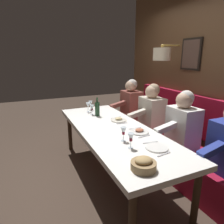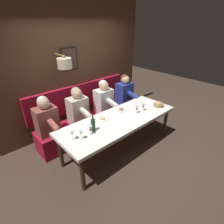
{
  "view_description": "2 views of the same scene",
  "coord_description": "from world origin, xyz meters",
  "px_view_note": "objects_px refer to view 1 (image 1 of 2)",
  "views": [
    {
      "loc": [
        -1.05,
        -2.3,
        1.67
      ],
      "look_at": [
        0.05,
        0.16,
        0.92
      ],
      "focal_mm": 32.25,
      "sensor_mm": 36.0,
      "label": 1
    },
    {
      "loc": [
        -2.11,
        2.13,
        2.45
      ],
      "look_at": [
        0.05,
        0.16,
        0.92
      ],
      "focal_mm": 28.34,
      "sensor_mm": 36.0,
      "label": 2
    }
  ],
  "objects_px": {
    "wine_glass_1": "(92,108)",
    "bread_bowl": "(143,164)",
    "dining_table": "(113,133)",
    "diner_middle": "(152,109)",
    "wine_glass_4": "(123,131)",
    "diner_far": "(131,101)",
    "wine_glass_0": "(90,104)",
    "diner_near": "(183,122)",
    "wine_glass_3": "(88,105)",
    "wine_bottle": "(97,109)",
    "wine_glass_2": "(131,138)"
  },
  "relations": [
    {
      "from": "wine_glass_4",
      "to": "diner_near",
      "type": "bearing_deg",
      "value": 5.14
    },
    {
      "from": "wine_glass_2",
      "to": "bread_bowl",
      "type": "height_order",
      "value": "wine_glass_2"
    },
    {
      "from": "wine_bottle",
      "to": "diner_far",
      "type": "bearing_deg",
      "value": 27.5
    },
    {
      "from": "diner_near",
      "to": "diner_middle",
      "type": "distance_m",
      "value": 0.73
    },
    {
      "from": "wine_glass_1",
      "to": "wine_glass_3",
      "type": "bearing_deg",
      "value": 92.45
    },
    {
      "from": "diner_middle",
      "to": "diner_far",
      "type": "distance_m",
      "value": 0.7
    },
    {
      "from": "wine_glass_1",
      "to": "wine_glass_3",
      "type": "height_order",
      "value": "same"
    },
    {
      "from": "wine_glass_1",
      "to": "wine_bottle",
      "type": "distance_m",
      "value": 0.11
    },
    {
      "from": "wine_glass_1",
      "to": "wine_glass_4",
      "type": "distance_m",
      "value": 1.16
    },
    {
      "from": "wine_glass_0",
      "to": "wine_glass_2",
      "type": "relative_size",
      "value": 1.0
    },
    {
      "from": "wine_glass_2",
      "to": "diner_middle",
      "type": "bearing_deg",
      "value": 46.22
    },
    {
      "from": "wine_glass_2",
      "to": "wine_glass_4",
      "type": "bearing_deg",
      "value": 85.95
    },
    {
      "from": "dining_table",
      "to": "diner_near",
      "type": "distance_m",
      "value": 0.95
    },
    {
      "from": "wine_glass_1",
      "to": "bread_bowl",
      "type": "bearing_deg",
      "value": -94.55
    },
    {
      "from": "wine_glass_4",
      "to": "diner_far",
      "type": "bearing_deg",
      "value": 57.84
    },
    {
      "from": "dining_table",
      "to": "diner_far",
      "type": "height_order",
      "value": "diner_far"
    },
    {
      "from": "diner_middle",
      "to": "bread_bowl",
      "type": "bearing_deg",
      "value": -127.12
    },
    {
      "from": "wine_glass_4",
      "to": "diner_middle",
      "type": "bearing_deg",
      "value": 40.47
    },
    {
      "from": "wine_glass_3",
      "to": "wine_bottle",
      "type": "bearing_deg",
      "value": -77.69
    },
    {
      "from": "bread_bowl",
      "to": "diner_near",
      "type": "bearing_deg",
      "value": 32.76
    },
    {
      "from": "dining_table",
      "to": "diner_near",
      "type": "relative_size",
      "value": 3.14
    },
    {
      "from": "diner_near",
      "to": "bread_bowl",
      "type": "relative_size",
      "value": 3.6
    },
    {
      "from": "diner_near",
      "to": "wine_bottle",
      "type": "xyz_separation_m",
      "value": [
        -0.88,
        0.97,
        0.04
      ]
    },
    {
      "from": "bread_bowl",
      "to": "wine_glass_1",
      "type": "bearing_deg",
      "value": 85.45
    },
    {
      "from": "wine_glass_3",
      "to": "wine_glass_0",
      "type": "bearing_deg",
      "value": 53.76
    },
    {
      "from": "diner_far",
      "to": "wine_glass_4",
      "type": "relative_size",
      "value": 4.82
    },
    {
      "from": "bread_bowl",
      "to": "wine_glass_0",
      "type": "bearing_deg",
      "value": 84.14
    },
    {
      "from": "diner_middle",
      "to": "wine_glass_0",
      "type": "height_order",
      "value": "diner_middle"
    },
    {
      "from": "wine_glass_2",
      "to": "wine_glass_4",
      "type": "xyz_separation_m",
      "value": [
        0.01,
        0.2,
        0.0
      ]
    },
    {
      "from": "wine_bottle",
      "to": "diner_near",
      "type": "bearing_deg",
      "value": -47.96
    },
    {
      "from": "diner_far",
      "to": "dining_table",
      "type": "bearing_deg",
      "value": -128.92
    },
    {
      "from": "wine_glass_4",
      "to": "bread_bowl",
      "type": "distance_m",
      "value": 0.62
    },
    {
      "from": "diner_near",
      "to": "diner_far",
      "type": "distance_m",
      "value": 1.43
    },
    {
      "from": "diner_far",
      "to": "wine_glass_1",
      "type": "relative_size",
      "value": 4.82
    },
    {
      "from": "diner_near",
      "to": "diner_middle",
      "type": "height_order",
      "value": "same"
    },
    {
      "from": "diner_middle",
      "to": "wine_glass_4",
      "type": "relative_size",
      "value": 4.82
    },
    {
      "from": "dining_table",
      "to": "diner_far",
      "type": "bearing_deg",
      "value": 51.08
    },
    {
      "from": "diner_far",
      "to": "wine_glass_2",
      "type": "xyz_separation_m",
      "value": [
        -0.97,
        -1.71,
        0.04
      ]
    },
    {
      "from": "dining_table",
      "to": "diner_near",
      "type": "xyz_separation_m",
      "value": [
        0.88,
        -0.34,
        0.14
      ]
    },
    {
      "from": "wine_glass_3",
      "to": "wine_glass_4",
      "type": "distance_m",
      "value": 1.35
    },
    {
      "from": "diner_middle",
      "to": "wine_glass_2",
      "type": "xyz_separation_m",
      "value": [
        -0.97,
        -1.01,
        0.04
      ]
    },
    {
      "from": "wine_glass_1",
      "to": "bread_bowl",
      "type": "relative_size",
      "value": 0.75
    },
    {
      "from": "dining_table",
      "to": "diner_middle",
      "type": "distance_m",
      "value": 0.97
    },
    {
      "from": "wine_glass_0",
      "to": "bread_bowl",
      "type": "xyz_separation_m",
      "value": [
        -0.21,
        -2.06,
        -0.07
      ]
    },
    {
      "from": "wine_glass_3",
      "to": "wine_glass_2",
      "type": "bearing_deg",
      "value": -90.97
    },
    {
      "from": "diner_near",
      "to": "wine_glass_0",
      "type": "bearing_deg",
      "value": 122.15
    },
    {
      "from": "wine_glass_2",
      "to": "wine_glass_0",
      "type": "bearing_deg",
      "value": 86.35
    },
    {
      "from": "diner_near",
      "to": "diner_far",
      "type": "xyz_separation_m",
      "value": [
        0.0,
        1.43,
        0.0
      ]
    },
    {
      "from": "diner_middle",
      "to": "wine_glass_1",
      "type": "relative_size",
      "value": 4.82
    },
    {
      "from": "wine_glass_2",
      "to": "wine_bottle",
      "type": "distance_m",
      "value": 1.26
    }
  ]
}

